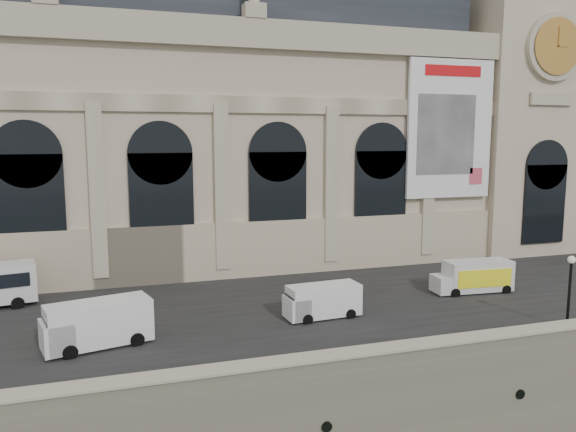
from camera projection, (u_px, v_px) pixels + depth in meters
name	position (u px, v px, depth m)	size (l,w,h in m)	color
quay	(191.00, 278.00, 61.23)	(160.00, 70.00, 6.00)	#78715C
street	(231.00, 306.00, 41.01)	(160.00, 24.00, 0.06)	#2D2D2D
parapet	(286.00, 371.00, 28.29)	(160.00, 1.40, 1.21)	#78715C
museum	(130.00, 122.00, 53.16)	(69.00, 18.70, 29.10)	#C2B295
clock_pavilion	(504.00, 90.00, 61.95)	(13.00, 14.72, 36.70)	#C2B295
van_b	(92.00, 325.00, 32.82)	(6.50, 3.69, 2.73)	white
van_c	(319.00, 301.00, 38.24)	(5.28, 2.40, 2.30)	white
box_truck	(474.00, 277.00, 44.55)	(6.51, 2.70, 2.56)	silver
lamp_right	(569.00, 293.00, 36.04)	(0.49, 0.49, 4.80)	black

